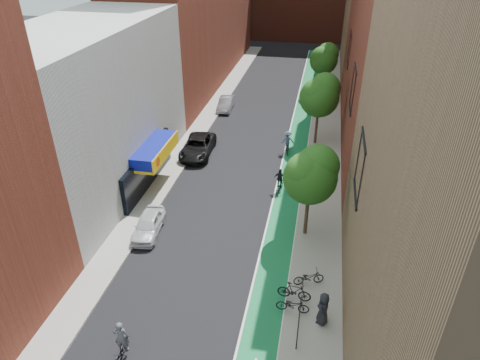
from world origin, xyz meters
The scene contains 21 objects.
ground centered at (0.00, 0.00, 0.00)m, with size 160.00×160.00×0.00m, color black.
bike_lane centered at (4.00, 26.00, 0.01)m, with size 2.00×68.00×0.01m, color #12673E.
sidewalk_left centered at (-6.00, 26.00, 0.07)m, with size 2.00×68.00×0.15m, color gray.
sidewalk_right centered at (6.50, 26.00, 0.07)m, with size 3.00×68.00×0.15m, color gray.
building_left_white centered at (-11.00, 14.00, 6.00)m, with size 8.00×20.00×12.00m, color silver.
building_right_mid_red centered at (12.00, 26.00, 11.00)m, with size 8.00×28.00×22.00m, color maroon.
building_right_far_tan centered at (12.00, 50.00, 9.00)m, with size 8.00×20.00×18.00m, color #8C6B4C.
tree_near centered at (5.65, 10.02, 4.66)m, with size 3.40×3.36×6.42m.
tree_mid centered at (5.65, 24.02, 4.89)m, with size 3.55×3.53×6.74m.
tree_far centered at (5.65, 38.02, 4.50)m, with size 3.30×3.25×6.21m.
parked_car_white centered at (-4.60, 8.16, 0.67)m, with size 1.59×3.94×1.34m, color silver.
parked_car_black centered at (-4.60, 19.89, 0.76)m, with size 2.52×5.46×1.52m, color black.
parked_car_silver centered at (-4.60, 31.16, 0.68)m, with size 1.44×4.13×1.36m, color #95979E.
cyclist_lead centered at (-2.20, -1.07, 0.76)m, with size 0.89×1.75×2.19m.
cyclist_lane_near centered at (4.66, 15.14, 0.88)m, with size 0.92×1.61×2.02m.
cyclist_lane_mid centered at (3.32, 14.97, 0.73)m, with size 1.00×1.82×1.97m.
cyclist_lane_far centered at (3.20, 21.72, 0.96)m, with size 1.22×1.64×2.09m.
parked_bike_near centered at (6.10, 5.32, 0.61)m, with size 0.62×1.77×0.93m, color black.
parked_bike_mid centered at (5.40, 3.99, 0.71)m, with size 0.52×1.85×1.11m, color black.
parked_bike_far centered at (5.40, 3.11, 0.61)m, with size 0.61×1.75×0.92m, color black.
pedestrian centered at (6.94, 2.69, 1.10)m, with size 0.93×0.61×1.91m, color black.
Camera 1 is at (5.81, -12.99, 17.58)m, focal length 32.00 mm.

